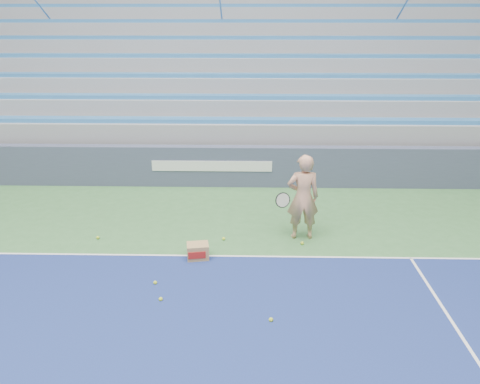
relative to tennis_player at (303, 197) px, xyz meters
The scene contains 11 objects.
sponsor_barrier 3.78m from the tennis_player, 123.79° to the left, with size 30.00×0.32×1.10m.
bleachers 9.21m from the tennis_player, 103.34° to the left, with size 31.00×9.15×7.30m.
tennis_player is the anchor object (origin of this frame).
ball_box 2.39m from the tennis_player, 155.11° to the right, with size 0.45×0.37×0.31m.
tennis_ball_0 0.93m from the tennis_player, 90.81° to the right, with size 0.07×0.07×0.07m, color #C3DB2C.
tennis_ball_1 3.11m from the tennis_player, 104.33° to the right, with size 0.07×0.07×0.07m, color #C3DB2C.
tennis_ball_2 2.38m from the tennis_player, 152.55° to the right, with size 0.07×0.07×0.07m, color #C3DB2C.
tennis_ball_3 4.33m from the tennis_player, behind, with size 0.07×0.07×0.07m, color #C3DB2C.
tennis_ball_4 3.58m from the tennis_player, 136.59° to the right, with size 0.07×0.07×0.07m, color #C3DB2C.
tennis_ball_5 3.41m from the tennis_player, 145.06° to the right, with size 0.07×0.07×0.07m, color #C3DB2C.
tennis_ball_6 1.84m from the tennis_player, behind, with size 0.07×0.07×0.07m, color #C3DB2C.
Camera 1 is at (1.02, 3.90, 4.40)m, focal length 35.00 mm.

